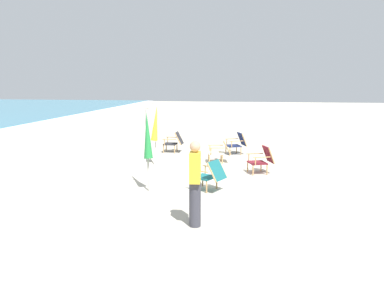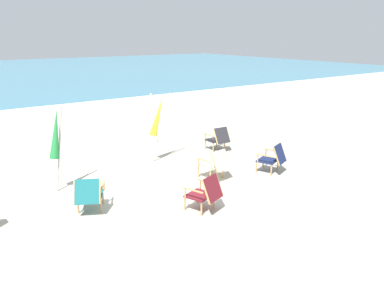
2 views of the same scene
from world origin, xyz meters
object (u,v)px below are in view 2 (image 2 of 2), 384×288
(beach_chair_far_center, at_px, (215,163))
(beach_chair_back_right, at_px, (205,192))
(umbrella_furled_yellow, at_px, (158,117))
(beach_chair_mid_center, at_px, (218,138))
(beach_chair_front_left, at_px, (89,193))
(beach_chair_back_left, at_px, (273,158))
(umbrella_furled_green, at_px, (56,135))

(beach_chair_far_center, height_order, beach_chair_back_right, beach_chair_back_right)
(umbrella_furled_yellow, bearing_deg, beach_chair_mid_center, -5.96)
(beach_chair_back_right, bearing_deg, beach_chair_mid_center, 48.12)
(beach_chair_mid_center, distance_m, beach_chair_back_right, 4.34)
(beach_chair_mid_center, height_order, umbrella_furled_yellow, umbrella_furled_yellow)
(beach_chair_front_left, distance_m, beach_chair_back_left, 4.95)
(umbrella_furled_green, bearing_deg, beach_chair_back_right, -52.71)
(beach_chair_far_center, bearing_deg, beach_chair_mid_center, 49.96)
(umbrella_furled_green, relative_size, umbrella_furled_yellow, 1.03)
(beach_chair_back_left, height_order, beach_chair_back_right, beach_chair_back_right)
(beach_chair_front_left, xyz_separation_m, umbrella_furled_green, (-0.16, 1.55, 0.95))
(beach_chair_mid_center, bearing_deg, beach_chair_far_center, -130.04)
(umbrella_furled_yellow, bearing_deg, beach_chair_back_right, -103.58)
(beach_chair_front_left, height_order, umbrella_furled_green, umbrella_furled_green)
(beach_chair_far_center, xyz_separation_m, beach_chair_mid_center, (1.59, 1.89, 0.00))
(beach_chair_far_center, distance_m, beach_chair_mid_center, 2.47)
(beach_chair_front_left, relative_size, beach_chair_mid_center, 1.19)
(beach_chair_mid_center, height_order, umbrella_furled_green, umbrella_furled_green)
(beach_chair_far_center, height_order, umbrella_furled_yellow, umbrella_furled_yellow)
(beach_chair_mid_center, distance_m, beach_chair_back_left, 2.41)
(beach_chair_mid_center, relative_size, beach_chair_back_right, 0.93)
(beach_chair_mid_center, relative_size, umbrella_furled_yellow, 0.39)
(beach_chair_far_center, height_order, beach_chair_mid_center, beach_chair_mid_center)
(beach_chair_front_left, height_order, beach_chair_back_left, beach_chair_back_left)
(beach_chair_back_right, relative_size, umbrella_furled_green, 0.40)
(beach_chair_far_center, xyz_separation_m, umbrella_furled_yellow, (-0.48, 2.11, 0.91))
(beach_chair_mid_center, bearing_deg, umbrella_furled_yellow, 174.04)
(beach_chair_back_left, bearing_deg, beach_chair_front_left, 173.87)
(beach_chair_back_right, bearing_deg, beach_chair_front_left, 146.56)
(beach_chair_back_left, bearing_deg, umbrella_furled_green, 157.79)
(beach_chair_back_left, bearing_deg, beach_chair_far_center, 161.54)
(beach_chair_far_center, relative_size, beach_chair_back_right, 0.98)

